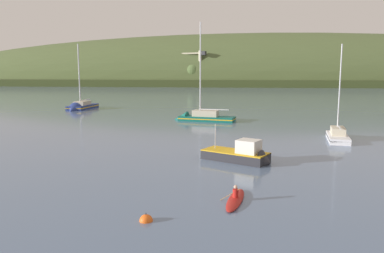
% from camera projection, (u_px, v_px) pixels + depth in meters
% --- Properties ---
extents(far_shoreline_hill, '(593.75, 117.20, 63.14)m').
position_uv_depth(far_shoreline_hill, '(254.00, 85.00, 230.37)').
color(far_shoreline_hill, '#35401E').
rests_on(far_shoreline_hill, ground).
extents(dockside_crane, '(14.34, 6.88, 19.27)m').
position_uv_depth(dockside_crane, '(199.00, 69.00, 201.49)').
color(dockside_crane, '#4C4C51').
rests_on(dockside_crane, ground).
extents(sailboat_near_mooring, '(3.25, 6.89, 11.02)m').
position_uv_depth(sailboat_near_mooring, '(337.00, 138.00, 39.66)').
color(sailboat_near_mooring, white).
rests_on(sailboat_near_mooring, ground).
extents(sailboat_midwater_white, '(9.68, 4.79, 15.67)m').
position_uv_depth(sailboat_midwater_white, '(200.00, 119.00, 55.24)').
color(sailboat_midwater_white, '#0F564C').
rests_on(sailboat_midwater_white, ground).
extents(sailboat_far_left, '(3.90, 9.57, 14.17)m').
position_uv_depth(sailboat_far_left, '(80.00, 108.00, 72.63)').
color(sailboat_far_left, navy).
rests_on(sailboat_far_left, ground).
extents(fishing_boat_moored, '(6.00, 4.65, 3.61)m').
position_uv_depth(fishing_boat_moored, '(241.00, 157.00, 29.69)').
color(fishing_boat_moored, '#232328').
rests_on(fishing_boat_moored, ground).
extents(canoe_with_paddler, '(1.77, 4.00, 1.02)m').
position_uv_depth(canoe_with_paddler, '(235.00, 199.00, 20.55)').
color(canoe_with_paddler, maroon).
rests_on(canoe_with_paddler, ground).
extents(mooring_buoy_midchannel, '(0.65, 0.65, 0.73)m').
position_uv_depth(mooring_buoy_midchannel, '(146.00, 221.00, 17.76)').
color(mooring_buoy_midchannel, '#EA5B19').
rests_on(mooring_buoy_midchannel, ground).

